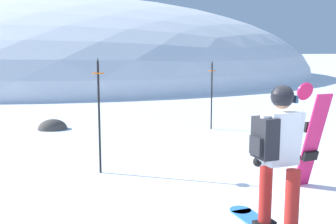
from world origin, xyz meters
TOP-DOWN VIEW (x-y plane):
  - ridge_peak_main at (2.47, 30.82)m, footprint 40.03×36.03m
  - snowboarder_main at (0.11, 0.02)m, footprint 0.64×1.84m
  - spare_snowboard at (1.59, 1.17)m, footprint 0.28×0.48m
  - piste_marker_near at (2.46, 5.85)m, footprint 0.20×0.20m
  - piste_marker_far at (-1.14, 3.16)m, footprint 0.20×0.20m
  - rock_mid at (-1.43, 7.43)m, footprint 0.77×0.65m

SIDE VIEW (x-z plane):
  - ridge_peak_main at x=2.47m, z-range -6.06..6.06m
  - rock_mid at x=-1.43m, z-range -0.27..0.27m
  - spare_snowboard at x=1.59m, z-range 0.01..1.61m
  - snowboarder_main at x=0.11m, z-range 0.06..1.78m
  - piste_marker_near at x=2.46m, z-range 0.13..1.93m
  - piste_marker_far at x=-1.14m, z-range 0.14..2.10m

